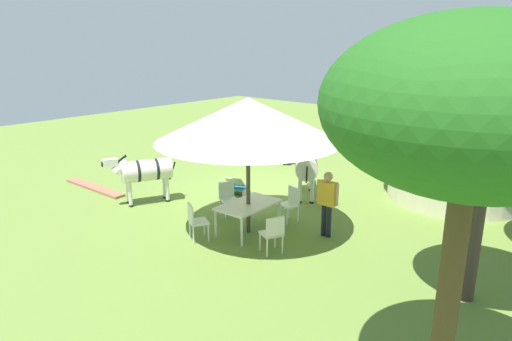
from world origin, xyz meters
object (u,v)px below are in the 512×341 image
patio_chair_east_end (228,196)px  zebra_nearest_camera (145,171)px  thatched_hut (462,123)px  patio_dining_table (248,207)px  patio_chair_near_hut (291,202)px  standing_watcher (287,138)px  zebra_by_umbrella (306,164)px  acacia_tree_right_background (473,108)px  striped_lounge_chair (237,187)px  patio_chair_near_lawn (195,219)px  patio_chair_west_end (273,232)px  acacia_tree_left_background (491,117)px  guest_beside_umbrella (327,198)px  shade_umbrella (248,120)px

patio_chair_east_end → zebra_nearest_camera: size_ratio=0.46×
thatched_hut → patio_dining_table: 6.80m
patio_chair_near_hut → zebra_nearest_camera: bearing=36.7°
patio_dining_table → standing_watcher: size_ratio=0.94×
patio_chair_near_hut → zebra_by_umbrella: zebra_by_umbrella is taller
thatched_hut → standing_watcher: (0.29, -6.10, -1.25)m
standing_watcher → acacia_tree_right_background: (8.40, 8.86, 2.87)m
striped_lounge_chair → patio_chair_near_lawn: bearing=-86.7°
patio_chair_near_lawn → patio_chair_west_end: bearing=47.2°
patio_chair_near_hut → acacia_tree_left_background: bearing=-176.8°
patio_dining_table → patio_chair_near_lawn: bearing=-27.9°
standing_watcher → patio_chair_east_end: bearing=79.0°
thatched_hut → patio_chair_west_end: size_ratio=5.25×
guest_beside_umbrella → acacia_tree_right_background: bearing=134.7°
patio_chair_west_end → guest_beside_umbrella: guest_beside_umbrella is taller
patio_chair_near_lawn → patio_chair_east_end: bearing=137.5°
patio_chair_near_lawn → acacia_tree_left_background: (-1.57, 5.68, 2.85)m
shade_umbrella → zebra_nearest_camera: bearing=-83.9°
acacia_tree_left_background → shade_umbrella: bearing=-85.5°
shade_umbrella → guest_beside_umbrella: size_ratio=2.69×
patio_dining_table → guest_beside_umbrella: guest_beside_umbrella is taller
patio_chair_east_end → patio_chair_near_lawn: 1.80m
patio_chair_near_hut → patio_chair_west_end: bearing=130.1°
patio_chair_east_end → guest_beside_umbrella: guest_beside_umbrella is taller
standing_watcher → zebra_nearest_camera: standing_watcher is taller
shade_umbrella → patio_chair_near_hut: (-1.29, 0.32, -2.29)m
patio_chair_near_lawn → standing_watcher: size_ratio=0.52×
patio_dining_table → striped_lounge_chair: 2.88m
patio_chair_near_lawn → acacia_tree_left_background: bearing=43.4°
patio_chair_near_lawn → zebra_by_umbrella: (-4.35, 0.07, 0.48)m
patio_chair_east_end → patio_dining_table: bearing=90.0°
patio_chair_east_end → guest_beside_umbrella: bearing=123.8°
patio_dining_table → patio_chair_east_end: (-0.52, -1.22, -0.15)m
thatched_hut → patio_chair_near_hut: size_ratio=5.25×
shade_umbrella → zebra_by_umbrella: shade_umbrella is taller
patio_chair_east_end → acacia_tree_right_background: (3.29, 6.90, 3.40)m
patio_dining_table → zebra_by_umbrella: size_ratio=0.87×
zebra_nearest_camera → acacia_tree_right_background: (2.37, 9.36, 2.97)m
patio_chair_near_hut → patio_chair_near_lawn: 2.64m
patio_chair_near_lawn → guest_beside_umbrella: bearing=73.3°
acacia_tree_right_background → zebra_nearest_camera: bearing=-104.2°
zebra_by_umbrella → shade_umbrella: bearing=-116.9°
thatched_hut → patio_chair_near_hut: (4.63, -2.60, -1.78)m
patio_chair_near_lawn → standing_watcher: (-6.81, -2.56, 0.53)m
striped_lounge_chair → patio_dining_table: bearing=-64.3°
patio_chair_west_end → patio_dining_table: bearing=90.0°
patio_chair_near_hut → patio_chair_east_end: size_ratio=1.00×
thatched_hut → guest_beside_umbrella: (4.87, -1.34, -1.32)m
patio_chair_west_end → patio_chair_near_hut: bearing=49.9°
striped_lounge_chair → standing_watcher: bearing=81.7°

